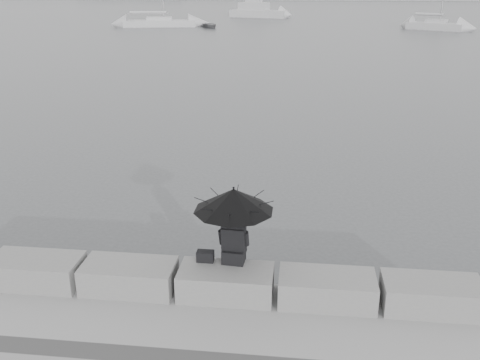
# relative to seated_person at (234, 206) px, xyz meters

# --- Properties ---
(ground) EXTENTS (360.00, 360.00, 0.00)m
(ground) POSITION_rel_seated_person_xyz_m (-0.10, 0.14, -2.04)
(ground) COLOR #444749
(ground) RESTS_ON ground
(stone_block_far_left) EXTENTS (1.60, 0.80, 0.50)m
(stone_block_far_left) POSITION_rel_seated_person_xyz_m (-3.50, -0.31, -1.29)
(stone_block_far_left) COLOR slate
(stone_block_far_left) RESTS_ON promenade
(stone_block_left) EXTENTS (1.60, 0.80, 0.50)m
(stone_block_left) POSITION_rel_seated_person_xyz_m (-1.80, -0.31, -1.29)
(stone_block_left) COLOR slate
(stone_block_left) RESTS_ON promenade
(stone_block_centre) EXTENTS (1.60, 0.80, 0.50)m
(stone_block_centre) POSITION_rel_seated_person_xyz_m (-0.10, -0.31, -1.29)
(stone_block_centre) COLOR slate
(stone_block_centre) RESTS_ON promenade
(stone_block_right) EXTENTS (1.60, 0.80, 0.50)m
(stone_block_right) POSITION_rel_seated_person_xyz_m (1.60, -0.31, -1.29)
(stone_block_right) COLOR slate
(stone_block_right) RESTS_ON promenade
(stone_block_far_right) EXTENTS (1.60, 0.80, 0.50)m
(stone_block_far_right) POSITION_rel_seated_person_xyz_m (3.30, -0.31, -1.29)
(stone_block_far_right) COLOR slate
(stone_block_far_right) RESTS_ON promenade
(seated_person) EXTENTS (1.37, 1.37, 1.39)m
(seated_person) POSITION_rel_seated_person_xyz_m (0.00, 0.00, 0.00)
(seated_person) COLOR black
(seated_person) RESTS_ON stone_block_centre
(bag) EXTENTS (0.30, 0.17, 0.19)m
(bag) POSITION_rel_seated_person_xyz_m (-0.49, -0.05, -0.94)
(bag) COLOR black
(bag) RESTS_ON stone_block_centre
(sailboat_left) EXTENTS (9.23, 4.30, 12.90)m
(sailboat_left) POSITION_rel_seated_person_xyz_m (-17.00, 59.71, -1.53)
(sailboat_left) COLOR #B8B8BA
(sailboat_left) RESTS_ON ground
(sailboat_right) EXTENTS (6.76, 5.28, 12.90)m
(sailboat_right) POSITION_rel_seated_person_xyz_m (16.41, 59.15, -1.49)
(sailboat_right) COLOR #B8B8BA
(sailboat_right) RESTS_ON ground
(motor_cruiser) EXTENTS (9.32, 5.29, 4.50)m
(motor_cruiser) POSITION_rel_seated_person_xyz_m (-6.03, 78.42, -1.14)
(motor_cruiser) COLOR #B8B8BA
(motor_cruiser) RESTS_ON ground
(dinghy) EXTENTS (3.72, 2.87, 0.58)m
(dinghy) POSITION_rel_seated_person_xyz_m (-10.53, 59.00, -1.75)
(dinghy) COLOR gray
(dinghy) RESTS_ON ground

